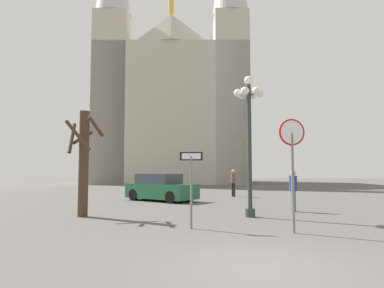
# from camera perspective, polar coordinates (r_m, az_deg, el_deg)

# --- Properties ---
(ground_plane) EXTENTS (120.00, 120.00, 0.00)m
(ground_plane) POSITION_cam_1_polar(r_m,az_deg,el_deg) (6.50, 11.41, -19.72)
(ground_plane) COLOR #514F4C
(cathedral) EXTENTS (18.81, 14.30, 36.07)m
(cathedral) POSITION_cam_1_polar(r_m,az_deg,el_deg) (45.42, -3.14, 7.14)
(cathedral) COLOR #BCB5A5
(cathedral) RESTS_ON ground
(stop_sign) EXTENTS (0.75, 0.14, 3.16)m
(stop_sign) POSITION_cam_1_polar(r_m,az_deg,el_deg) (9.94, 16.33, -1.49)
(stop_sign) COLOR slate
(stop_sign) RESTS_ON ground
(one_way_arrow_sign) EXTENTS (0.68, 0.13, 2.27)m
(one_way_arrow_sign) POSITION_cam_1_polar(r_m,az_deg,el_deg) (10.25, -0.13, -5.84)
(one_way_arrow_sign) COLOR slate
(one_way_arrow_sign) RESTS_ON ground
(street_lamp) EXTENTS (1.14, 1.03, 5.27)m
(street_lamp) POSITION_cam_1_polar(r_m,az_deg,el_deg) (13.02, 9.48, 3.62)
(street_lamp) COLOR #2D3833
(street_lamp) RESTS_ON ground
(bare_tree) EXTENTS (1.29, 1.19, 3.94)m
(bare_tree) POSITION_cam_1_polar(r_m,az_deg,el_deg) (13.46, -17.62, -2.48)
(bare_tree) COLOR #473323
(bare_tree) RESTS_ON ground
(parked_car_near_green) EXTENTS (4.24, 3.86, 1.50)m
(parked_car_near_green) POSITION_cam_1_polar(r_m,az_deg,el_deg) (19.31, -5.22, -7.31)
(parked_car_near_green) COLOR #1E5B38
(parked_car_near_green) RESTS_ON ground
(pedestrian_walking) EXTENTS (0.32, 0.32, 1.71)m
(pedestrian_walking) POSITION_cam_1_polar(r_m,az_deg,el_deg) (14.94, 16.48, -6.78)
(pedestrian_walking) COLOR #33663F
(pedestrian_walking) RESTS_ON ground
(pedestrian_standing) EXTENTS (0.32, 0.32, 1.73)m
(pedestrian_standing) POSITION_cam_1_polar(r_m,az_deg,el_deg) (22.33, 6.89, -5.99)
(pedestrian_standing) COLOR black
(pedestrian_standing) RESTS_ON ground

